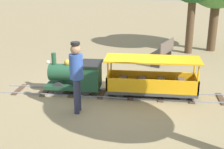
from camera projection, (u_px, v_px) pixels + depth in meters
ground_plane at (117, 95)px, 7.75m from camera, size 60.00×60.00×0.00m
track at (116, 94)px, 7.75m from camera, size 0.74×6.05×0.04m
locomotive at (77, 76)px, 7.72m from camera, size 0.70×1.45×1.03m
passenger_car at (152, 81)px, 7.51m from camera, size 0.80×2.35×0.97m
conductor_person at (76, 72)px, 6.49m from camera, size 0.30×0.30×1.62m
park_bench at (163, 52)px, 10.33m from camera, size 1.35×0.87×0.82m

